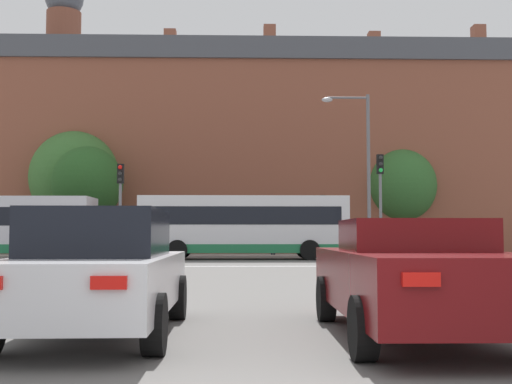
{
  "coord_description": "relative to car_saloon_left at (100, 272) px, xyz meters",
  "views": [
    {
      "loc": [
        -0.4,
        -3.74,
        1.22
      ],
      "look_at": [
        0.39,
        28.32,
        3.4
      ],
      "focal_mm": 45.0,
      "sensor_mm": 36.0,
      "label": 1
    }
  ],
  "objects": [
    {
      "name": "brick_civic_building",
      "position": [
        3.51,
        40.46,
        6.78
      ],
      "size": [
        40.17,
        11.1,
        20.84
      ],
      "color": "brown",
      "rests_on": "ground_plane"
    },
    {
      "name": "tree_distant",
      "position": [
        -7.86,
        32.32,
        3.71
      ],
      "size": [
        4.42,
        4.42,
        6.82
      ],
      "color": "#4C3823",
      "rests_on": "ground_plane"
    },
    {
      "name": "car_roadster_right",
      "position": [
        3.87,
        -0.25,
        -0.05
      ],
      "size": [
        2.1,
        4.76,
        1.42
      ],
      "rotation": [
        0.0,
        0.0,
        -0.01
      ],
      "color": "#600C0F",
      "rests_on": "ground_plane"
    },
    {
      "name": "tree_by_building",
      "position": [
        -9.38,
        35.08,
        4.31
      ],
      "size": [
        5.94,
        5.94,
        8.21
      ],
      "color": "#4C3823",
      "rests_on": "ground_plane"
    },
    {
      "name": "pedestrian_waiting",
      "position": [
        3.8,
        32.26,
        0.26
      ],
      "size": [
        0.45,
        0.35,
        1.76
      ],
      "rotation": [
        0.0,
        0.0,
        2.78
      ],
      "color": "black",
      "rests_on": "ground_plane"
    },
    {
      "name": "traffic_light_near_right",
      "position": [
        7.44,
        17.87,
        2.24
      ],
      "size": [
        0.26,
        0.31,
        4.52
      ],
      "color": "slate",
      "rests_on": "ground_plane"
    },
    {
      "name": "tree_kerbside",
      "position": [
        12.82,
        35.62,
        3.87
      ],
      "size": [
        4.73,
        4.73,
        7.14
      ],
      "color": "#4C3823",
      "rests_on": "ground_plane"
    },
    {
      "name": "bus_crossing_lead",
      "position": [
        1.91,
        24.87,
        0.94
      ],
      "size": [
        10.54,
        2.7,
        3.2
      ],
      "rotation": [
        0.0,
        0.0,
        1.57
      ],
      "color": "silver",
      "rests_on": "ground_plane"
    },
    {
      "name": "far_pavement",
      "position": [
        2.13,
        31.92,
        -0.77
      ],
      "size": [
        68.37,
        2.5,
        0.01
      ],
      "primitive_type": "cube",
      "color": "#A09B91",
      "rests_on": "ground_plane"
    },
    {
      "name": "traffic_light_near_left",
      "position": [
        -3.17,
        18.21,
        2.01
      ],
      "size": [
        0.26,
        0.31,
        4.14
      ],
      "color": "slate",
      "rests_on": "ground_plane"
    },
    {
      "name": "street_lamp_junction",
      "position": [
        7.3,
        21.28,
        3.93
      ],
      "size": [
        2.23,
        0.36,
        7.76
      ],
      "color": "slate",
      "rests_on": "ground_plane"
    },
    {
      "name": "stop_line_strip",
      "position": [
        2.13,
        17.44,
        -0.77
      ],
      "size": [
        7.53,
        0.3,
        0.01
      ],
      "primitive_type": "cube",
      "color": "silver",
      "rests_on": "ground_plane"
    },
    {
      "name": "pedestrian_walking_west",
      "position": [
        11.03,
        32.73,
        0.29
      ],
      "size": [
        0.29,
        0.43,
        1.81
      ],
      "rotation": [
        0.0,
        0.0,
        4.53
      ],
      "color": "brown",
      "rests_on": "ground_plane"
    },
    {
      "name": "pedestrian_walking_east",
      "position": [
        -2.07,
        32.04,
        0.18
      ],
      "size": [
        0.34,
        0.45,
        1.64
      ],
      "rotation": [
        0.0,
        0.0,
        1.91
      ],
      "color": "brown",
      "rests_on": "ground_plane"
    },
    {
      "name": "car_saloon_left",
      "position": [
        0.0,
        0.0,
        0.0
      ],
      "size": [
        1.95,
        4.63,
        1.54
      ],
      "rotation": [
        0.0,
        0.0,
        0.01
      ],
      "color": "silver",
      "rests_on": "ground_plane"
    },
    {
      "name": "traffic_light_far_right",
      "position": [
        6.8,
        31.1,
        1.73
      ],
      "size": [
        0.26,
        0.31,
        3.69
      ],
      "color": "slate",
      "rests_on": "ground_plane"
    }
  ]
}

